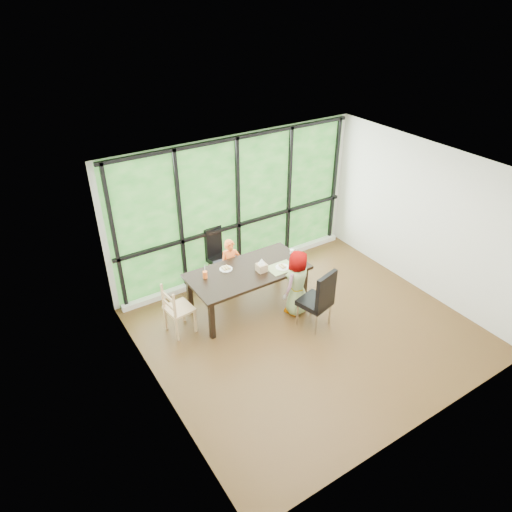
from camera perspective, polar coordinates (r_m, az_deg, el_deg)
name	(u,v)px	position (r m, az deg, el deg)	size (l,w,h in m)	color
ground	(308,331)	(7.76, 6.38, -9.13)	(5.00, 5.00, 0.00)	black
back_wall	(237,207)	(8.59, -2.41, 6.07)	(5.00, 5.00, 0.00)	silver
foliage_backdrop	(237,207)	(8.57, -2.34, 6.02)	(4.80, 0.02, 2.65)	#174F18
window_mullions	(238,208)	(8.54, -2.20, 5.93)	(4.80, 0.06, 2.65)	black
window_sill	(241,268)	(9.14, -1.91, -1.54)	(4.80, 0.12, 0.10)	silver
dining_table	(248,288)	(8.01, -0.99, -4.01)	(2.03, 0.99, 0.75)	black
chair_window_leather	(223,256)	(8.62, -4.11, 0.02)	(0.46, 0.46, 1.08)	black
chair_interior_leather	(315,298)	(7.57, 7.25, -5.17)	(0.46, 0.46, 1.08)	black
chair_end_beech	(179,308)	(7.54, -9.42, -6.37)	(0.42, 0.40, 0.90)	tan
child_toddler	(231,266)	(8.36, -3.14, -1.21)	(0.38, 0.25, 1.04)	orange
child_older	(296,283)	(7.80, 4.91, -3.33)	(0.58, 0.38, 1.18)	gray
placemat	(281,268)	(7.87, 3.11, -1.45)	(0.46, 0.34, 0.01)	tan
plate_far	(226,269)	(7.84, -3.71, -1.61)	(0.22, 0.22, 0.01)	white
plate_near	(282,267)	(7.88, 3.25, -1.39)	(0.23, 0.23, 0.01)	white
orange_cup	(205,275)	(7.63, -6.28, -2.30)	(0.08, 0.08, 0.12)	orange
green_cup	(299,260)	(8.00, 5.34, -0.55)	(0.06, 0.06, 0.10)	green
white_mug	(292,251)	(8.28, 4.42, 0.57)	(0.08, 0.08, 0.08)	white
tissue_box	(262,268)	(7.75, 0.69, -1.43)	(0.16, 0.16, 0.14)	tan
crepe_rolls_far	(226,268)	(7.82, -3.72, -1.46)	(0.15, 0.12, 0.04)	tan
crepe_rolls_near	(282,266)	(7.87, 3.26, -1.24)	(0.10, 0.12, 0.04)	tan
straw_white	(205,270)	(7.57, -6.32, -1.66)	(0.01, 0.01, 0.20)	white
straw_pink	(300,256)	(7.96, 5.37, 0.01)	(0.01, 0.01, 0.20)	pink
tissue	(262,261)	(7.68, 0.70, -0.65)	(0.12, 0.12, 0.11)	white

